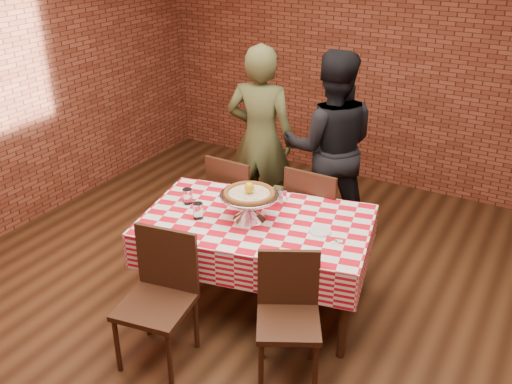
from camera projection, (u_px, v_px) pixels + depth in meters
ground at (249, 325)px, 4.34m from camera, size 6.00×6.00×0.00m
back_wall at (392, 56)px, 6.03m from camera, size 5.50×0.00×5.50m
table at (256, 262)px, 4.45m from camera, size 1.85×1.34×0.75m
tablecloth at (257, 235)px, 4.34m from camera, size 1.89×1.38×0.29m
pizza_stand at (249, 207)px, 4.24m from camera, size 0.59×0.59×0.20m
pizza at (249, 194)px, 4.20m from camera, size 0.51×0.51×0.03m
lemon at (249, 188)px, 4.17m from camera, size 0.09×0.09×0.09m
water_glass_left at (198, 211)px, 4.27m from camera, size 0.09×0.09×0.12m
water_glass_right at (188, 196)px, 4.48m from camera, size 0.09×0.09×0.12m
side_plate at (320, 231)px, 4.10m from camera, size 0.19×0.19×0.01m
sweetener_packet_a at (335, 242)px, 3.97m from camera, size 0.06×0.06×0.00m
sweetener_packet_b at (339, 241)px, 3.98m from camera, size 0.06×0.05×0.00m
condiment_caddy at (279, 196)px, 4.46m from camera, size 0.11×0.09×0.14m
chair_near_left at (155, 304)px, 3.82m from camera, size 0.53×0.53×0.94m
chair_near_right at (288, 324)px, 3.67m from camera, size 0.55×0.55×0.88m
chair_far_left at (240, 200)px, 5.22m from camera, size 0.45×0.45×0.92m
chair_far_right at (319, 214)px, 4.96m from camera, size 0.46×0.46×0.94m
diner_olive at (260, 140)px, 5.37m from camera, size 0.73×0.56×1.80m
diner_black at (330, 147)px, 5.21m from camera, size 1.07×0.98×1.79m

